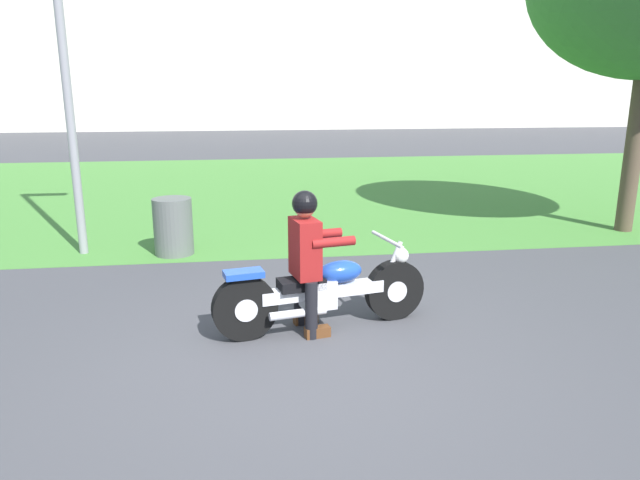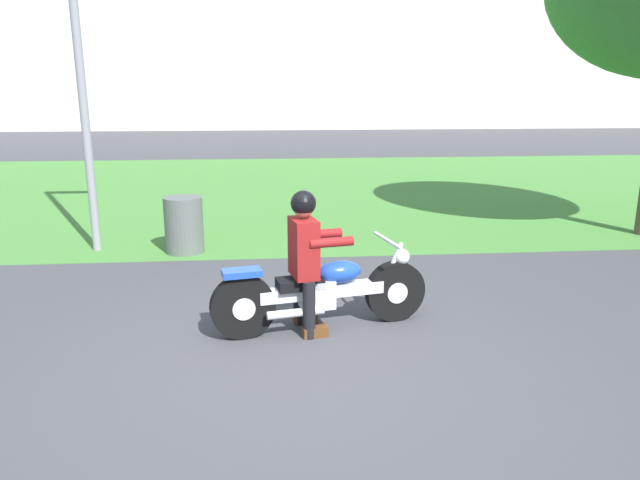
% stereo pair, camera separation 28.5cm
% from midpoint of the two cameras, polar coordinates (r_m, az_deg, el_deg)
% --- Properties ---
extents(ground, '(120.00, 120.00, 0.00)m').
position_cam_midpoint_polar(ground, '(5.01, -2.76, -12.84)').
color(ground, '#424247').
extents(grass_verge, '(60.00, 12.00, 0.01)m').
position_cam_midpoint_polar(grass_verge, '(14.05, -6.37, 5.01)').
color(grass_verge, '#478438').
rests_on(grass_verge, ground).
extents(motorcycle_lead, '(2.15, 0.75, 0.87)m').
position_cam_midpoint_polar(motorcycle_lead, '(5.73, -1.07, -5.04)').
color(motorcycle_lead, black).
rests_on(motorcycle_lead, ground).
extents(rider_lead, '(0.61, 0.53, 1.39)m').
position_cam_midpoint_polar(rider_lead, '(5.55, -2.75, -1.08)').
color(rider_lead, black).
rests_on(rider_lead, ground).
extents(trash_can, '(0.55, 0.55, 0.81)m').
position_cam_midpoint_polar(trash_can, '(8.59, -15.00, 1.27)').
color(trash_can, '#595E5B').
rests_on(trash_can, ground).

